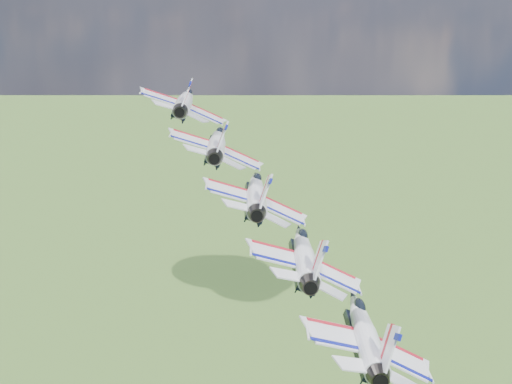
% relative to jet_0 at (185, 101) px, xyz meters
% --- Properties ---
extents(jet_0, '(16.25, 19.51, 8.92)m').
position_rel_jet_0_xyz_m(jet_0, '(0.00, 0.00, 0.00)').
color(jet_0, white).
extents(jet_1, '(16.25, 19.51, 8.92)m').
position_rel_jet_0_xyz_m(jet_1, '(6.89, -8.35, -3.45)').
color(jet_1, white).
extents(jet_2, '(16.25, 19.51, 8.92)m').
position_rel_jet_0_xyz_m(jet_2, '(13.78, -16.71, -6.90)').
color(jet_2, white).
extents(jet_3, '(16.25, 19.51, 8.92)m').
position_rel_jet_0_xyz_m(jet_3, '(20.67, -25.06, -10.35)').
color(jet_3, white).
extents(jet_4, '(16.25, 19.51, 8.92)m').
position_rel_jet_0_xyz_m(jet_4, '(27.56, -33.41, -13.80)').
color(jet_4, silver).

